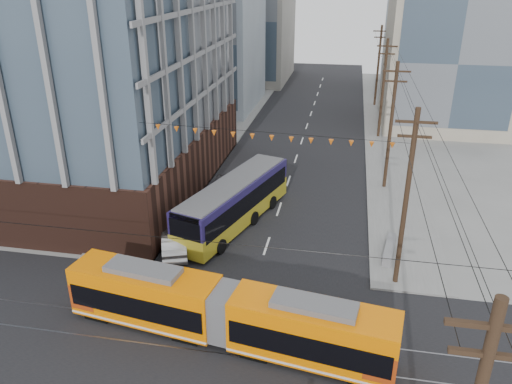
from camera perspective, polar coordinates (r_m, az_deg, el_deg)
office_building at (r=47.37m, az=-25.21°, el=17.87°), size 30.00×25.00×28.60m
bg_bldg_nw_near at (r=71.82m, az=-7.46°, el=16.88°), size 18.00×16.00×18.00m
bg_bldg_ne_near at (r=65.54m, az=20.98°, el=14.02°), size 14.00×14.00×16.00m
bg_bldg_nw_far at (r=90.20m, az=-1.52°, el=19.10°), size 16.00×18.00×20.00m
bg_bldg_ne_far at (r=85.55m, az=20.17°, el=15.44°), size 16.00×16.00×14.00m
utility_pole_far at (r=72.97m, az=13.78°, el=13.75°), size 0.30×0.30×11.00m
streetcar at (r=26.08m, az=-3.60°, el=-13.66°), size 17.37×4.99×3.32m
city_bus at (r=37.19m, az=-2.48°, el=-1.16°), size 6.34×12.94×3.60m
parked_car_silver at (r=34.37m, az=-9.35°, el=-5.67°), size 3.13×4.87×1.51m
parked_car_white at (r=39.14m, az=-5.79°, el=-1.77°), size 3.02×4.87×1.32m
parked_car_grey at (r=42.89m, az=-3.51°, el=0.78°), size 2.57×5.30×1.45m
jersey_barrier at (r=34.91m, az=14.98°, el=-6.44°), size 1.41×3.83×0.75m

